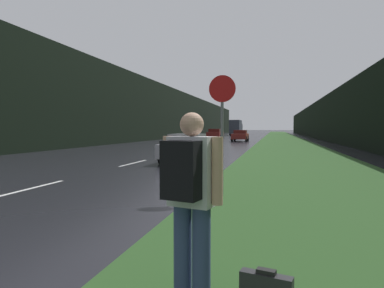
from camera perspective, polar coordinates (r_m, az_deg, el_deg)
The scene contains 13 objects.
grass_verge at distance 40.82m, azimuth 15.21°, elevation 0.32°, with size 6.00×240.00×0.02m, color #26471E.
lane_stripe_b at distance 10.05m, azimuth -25.76°, elevation -6.81°, with size 0.12×3.00×0.01m, color silver.
lane_stripe_c at distance 16.04m, azimuth -9.67°, elevation -3.13°, with size 0.12×3.00×0.01m, color silver.
lane_stripe_d at distance 22.61m, azimuth -2.64°, elevation -1.42°, with size 0.12×3.00×0.01m, color silver.
lane_stripe_e at distance 29.38m, azimuth 1.19°, elevation -0.48°, with size 0.12×3.00×0.01m, color silver.
treeline_far_side at distance 53.52m, azimuth -4.68°, elevation 5.21°, with size 2.00×140.00×8.01m, color black.
treeline_near_side at distance 51.29m, azimuth 21.67°, elevation 3.87°, with size 2.00×140.00×5.73m, color black.
stop_sign at distance 8.13m, azimuth 5.04°, elevation 3.42°, with size 0.64×0.07×2.86m.
hitchhiker_with_backpack at distance 3.16m, azimuth -0.34°, elevation -8.32°, with size 0.60×0.49×1.75m.
car_passing_near at distance 16.34m, azimuth -0.90°, elevation -0.60°, with size 1.84×4.01×1.33m.
car_passing_far at distance 42.13m, azimuth 8.05°, elevation 1.42°, with size 1.85×4.61×1.38m.
car_oncoming at distance 50.61m, azimuth 3.90°, elevation 1.70°, with size 2.00×4.47×1.51m.
delivery_truck at distance 78.20m, azimuth 7.36°, elevation 2.77°, with size 2.41×8.35×3.40m.
Camera 1 is at (6.32, -0.77, 1.61)m, focal length 32.00 mm.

